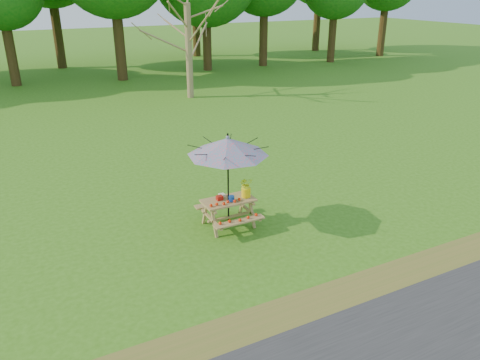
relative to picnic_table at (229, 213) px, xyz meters
name	(u,v)px	position (x,y,z in m)	size (l,w,h in m)	color
ground	(236,240)	(-0.16, -0.70, -0.33)	(120.00, 120.00, 0.00)	#356D14
drygrass_strip	(310,313)	(-0.16, -3.50, -0.32)	(120.00, 1.20, 0.01)	olive
picnic_table	(229,213)	(0.00, 0.00, 0.00)	(1.20, 1.32, 0.67)	#A57B4A
patio_umbrella	(228,147)	(0.00, 0.00, 1.62)	(2.19, 2.19, 2.25)	black
produce_bins	(225,198)	(-0.06, 0.03, 0.40)	(0.35, 0.45, 0.13)	#A8160D
tomatoes_row	(226,203)	(-0.15, -0.18, 0.38)	(0.77, 0.13, 0.07)	#F22B08
flower_bucket	(246,187)	(0.44, -0.03, 0.60)	(0.33, 0.30, 0.48)	yellow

